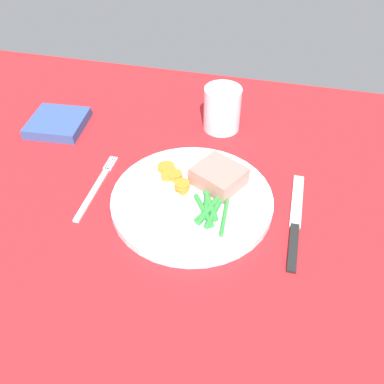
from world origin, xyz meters
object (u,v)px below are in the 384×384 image
Objects in this scene: fork at (96,188)px; water_glass at (222,112)px; knife at (295,222)px; meat_portion at (219,176)px; napkin at (58,123)px; dinner_plate at (192,200)px.

water_glass is at bearing 52.55° from fork.
fork is 32.89cm from knife.
napkin is at bearing 162.60° from meat_portion.
water_glass is at bearing 13.29° from napkin.
dinner_plate is 5.84cm from meat_portion.
fork is 0.81× the size of knife.
knife is at bearing -0.32° from fork.
knife is 27.75cm from water_glass.
napkin reaches higher than dinner_plate.
knife is at bearing -18.59° from meat_portion.
fork is at bearing -178.15° from knife.
fork is 1.94× the size of water_glass.
meat_portion reaches higher than knife.
meat_portion is at bearing -81.02° from water_glass.
meat_portion is 13.96cm from knife.
dinner_plate is at bearing -25.67° from napkin.
dinner_plate is 34.23cm from napkin.
water_glass is (0.61, 22.26, 2.82)cm from dinner_plate.
fork is 1.59× the size of napkin.
dinner_plate is 1.26× the size of knife.
meat_portion reaches higher than napkin.
fork is at bearing -179.11° from dinner_plate.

